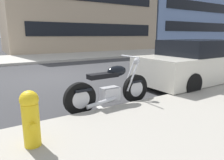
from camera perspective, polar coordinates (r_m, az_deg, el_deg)
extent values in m
plane|color=#333335|center=(8.14, -16.52, 0.65)|extent=(260.00, 260.00, 0.00)
cube|color=#ADA89E|center=(20.16, 12.66, 7.84)|extent=(120.00, 5.00, 0.14)
cube|color=silver|center=(4.90, -5.18, -6.55)|extent=(0.12, 2.20, 0.01)
cylinder|color=black|center=(4.93, 6.52, -2.38)|extent=(0.68, 0.14, 0.68)
cylinder|color=silver|center=(4.93, 6.52, -2.38)|extent=(0.38, 0.14, 0.37)
cylinder|color=black|center=(4.16, -8.95, -5.26)|extent=(0.68, 0.14, 0.68)
cylinder|color=silver|center=(4.16, -8.95, -5.26)|extent=(0.38, 0.14, 0.37)
cube|color=silver|center=(4.51, -0.55, -3.94)|extent=(0.41, 0.28, 0.30)
cube|color=black|center=(4.31, -2.55, 1.26)|extent=(0.69, 0.25, 0.10)
ellipsoid|color=black|center=(4.49, 1.35, 2.52)|extent=(0.49, 0.26, 0.24)
cube|color=black|center=(4.13, -8.41, -2.68)|extent=(0.37, 0.20, 0.06)
cube|color=black|center=(4.87, 6.39, -0.29)|extent=(0.33, 0.17, 0.06)
cylinder|color=silver|center=(4.82, 4.73, 1.16)|extent=(0.34, 0.06, 0.65)
cylinder|color=silver|center=(4.71, 5.80, 0.88)|extent=(0.34, 0.06, 0.65)
cylinder|color=silver|center=(4.67, 5.07, 6.57)|extent=(0.06, 0.62, 0.04)
sphere|color=silver|center=(4.82, 6.89, 5.26)|extent=(0.15, 0.15, 0.15)
cylinder|color=silver|center=(4.27, -2.87, -6.33)|extent=(0.71, 0.12, 0.16)
cube|color=beige|center=(7.46, 23.45, 3.48)|extent=(4.62, 1.84, 0.80)
cube|color=black|center=(7.32, 23.43, 8.39)|extent=(2.49, 1.67, 0.48)
cylinder|color=black|center=(9.19, 24.50, 3.31)|extent=(0.62, 0.23, 0.62)
cylinder|color=black|center=(6.87, 10.52, 1.47)|extent=(0.62, 0.23, 0.62)
cylinder|color=black|center=(5.83, 21.36, -1.14)|extent=(0.62, 0.23, 0.62)
cylinder|color=gold|center=(2.96, -21.65, -11.65)|extent=(0.22, 0.22, 0.59)
sphere|color=gold|center=(2.83, -22.22, -5.10)|extent=(0.24, 0.24, 0.24)
cylinder|color=gold|center=(3.07, -22.18, -10.17)|extent=(0.10, 0.08, 0.10)
cylinder|color=gold|center=(2.82, -21.17, -12.17)|extent=(0.10, 0.08, 0.10)
cube|color=tan|center=(22.72, -9.41, 20.09)|extent=(14.40, 8.12, 9.33)
cube|color=black|center=(18.81, -4.19, 13.84)|extent=(12.10, 0.06, 1.10)
cube|color=#6B84B2|center=(31.53, 16.84, 19.80)|extent=(13.93, 8.67, 11.78)
cube|color=black|center=(28.51, 23.14, 13.51)|extent=(11.70, 0.06, 1.10)
cube|color=black|center=(28.70, 23.57, 18.36)|extent=(11.70, 0.06, 1.10)
cube|color=beige|center=(43.08, 28.71, 15.62)|extent=(13.10, 10.34, 10.12)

